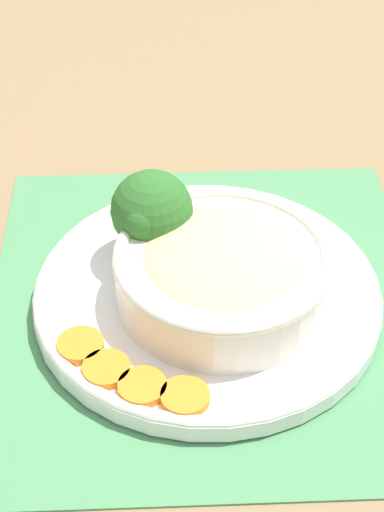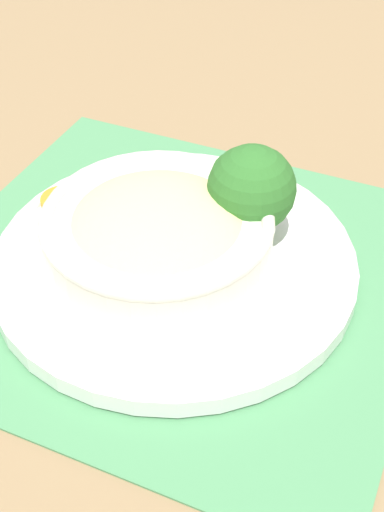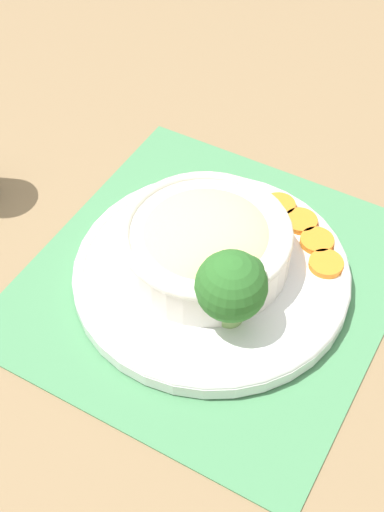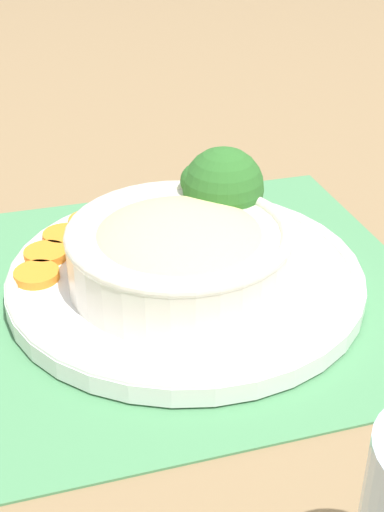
# 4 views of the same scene
# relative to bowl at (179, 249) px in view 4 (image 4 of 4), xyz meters

# --- Properties ---
(ground_plane) EXTENTS (4.00, 4.00, 0.00)m
(ground_plane) POSITION_rel_bowl_xyz_m (0.01, 0.01, -0.05)
(ground_plane) COLOR #8C704C
(placemat) EXTENTS (0.42, 0.40, 0.00)m
(placemat) POSITION_rel_bowl_xyz_m (0.01, 0.01, -0.05)
(placemat) COLOR #4C8C59
(placemat) RESTS_ON ground_plane
(plate) EXTENTS (0.30, 0.30, 0.02)m
(plate) POSITION_rel_bowl_xyz_m (0.01, 0.01, -0.03)
(plate) COLOR white
(plate) RESTS_ON placemat
(bowl) EXTENTS (0.18, 0.18, 0.06)m
(bowl) POSITION_rel_bowl_xyz_m (0.00, 0.00, 0.00)
(bowl) COLOR silver
(bowl) RESTS_ON plate
(broccoli_floret) EXTENTS (0.07, 0.07, 0.09)m
(broccoli_floret) POSITION_rel_bowl_xyz_m (0.06, 0.06, 0.02)
(broccoli_floret) COLOR #84AD5B
(broccoli_floret) RESTS_ON plate
(carrot_slice_near) EXTENTS (0.04, 0.04, 0.01)m
(carrot_slice_near) POSITION_rel_bowl_xyz_m (-0.05, 0.12, -0.03)
(carrot_slice_near) COLOR orange
(carrot_slice_near) RESTS_ON plate
(carrot_slice_middle) EXTENTS (0.04, 0.04, 0.01)m
(carrot_slice_middle) POSITION_rel_bowl_xyz_m (-0.08, 0.10, -0.03)
(carrot_slice_middle) COLOR orange
(carrot_slice_middle) RESTS_ON plate
(carrot_slice_far) EXTENTS (0.04, 0.04, 0.01)m
(carrot_slice_far) POSITION_rel_bowl_xyz_m (-0.10, 0.07, -0.03)
(carrot_slice_far) COLOR orange
(carrot_slice_far) RESTS_ON plate
(carrot_slice_extra) EXTENTS (0.04, 0.04, 0.01)m
(carrot_slice_extra) POSITION_rel_bowl_xyz_m (-0.11, 0.04, -0.03)
(carrot_slice_extra) COLOR orange
(carrot_slice_extra) RESTS_ON plate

